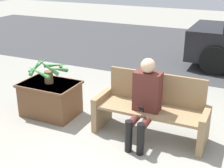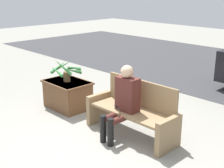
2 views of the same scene
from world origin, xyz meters
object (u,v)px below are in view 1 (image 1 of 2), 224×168
object	(u,v)px
potted_plant	(48,69)
bench	(151,109)
person_seated	(145,98)
planter_box	(50,98)

from	to	relation	value
potted_plant	bench	bearing A→B (deg)	2.89
person_seated	planter_box	size ratio (longest dim) A/B	1.30
planter_box	person_seated	bearing A→B (deg)	-4.00
bench	planter_box	distance (m)	1.77
bench	planter_box	xyz separation A→B (m)	(-1.77, -0.08, -0.11)
planter_box	bench	bearing A→B (deg)	2.70
bench	potted_plant	world-z (taller)	potted_plant
person_seated	planter_box	xyz separation A→B (m)	(-1.73, 0.12, -0.36)
bench	potted_plant	bearing A→B (deg)	-177.11
potted_plant	planter_box	bearing A→B (deg)	113.29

